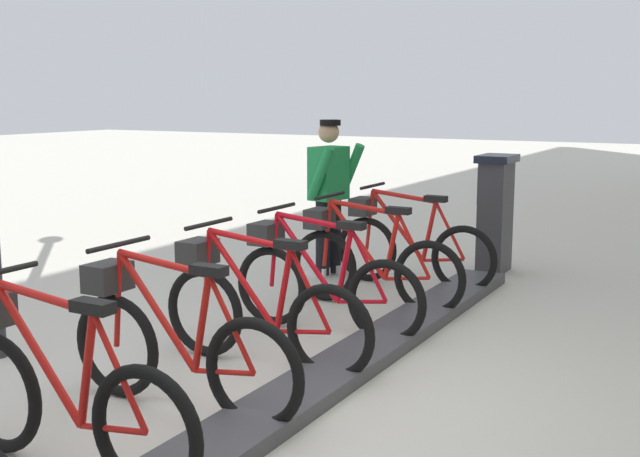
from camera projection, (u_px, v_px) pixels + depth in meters
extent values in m
plane|color=beige|center=(277.00, 417.00, 4.77)|extent=(60.00, 60.00, 0.00)
cube|color=#47474C|center=(277.00, 410.00, 4.76)|extent=(0.44, 8.16, 0.10)
cube|color=#38383D|center=(495.00, 217.00, 8.64)|extent=(0.28, 0.44, 1.20)
cube|color=#194C8C|center=(483.00, 185.00, 8.65)|extent=(0.03, 0.30, 0.40)
cube|color=black|center=(497.00, 159.00, 8.53)|extent=(0.36, 0.52, 0.08)
torus|color=black|center=(464.00, 259.00, 7.73)|extent=(0.67, 0.07, 0.67)
torus|color=black|center=(367.00, 249.00, 8.23)|extent=(0.67, 0.07, 0.67)
cylinder|color=red|center=(398.00, 225.00, 8.02)|extent=(0.60, 0.05, 0.70)
cylinder|color=red|center=(429.00, 231.00, 7.86)|extent=(0.16, 0.04, 0.61)
cylinder|color=red|center=(404.00, 196.00, 7.94)|extent=(0.69, 0.05, 0.11)
cylinder|color=red|center=(443.00, 260.00, 7.84)|extent=(0.43, 0.03, 0.09)
cylinder|color=red|center=(450.00, 230.00, 7.76)|extent=(0.33, 0.03, 0.56)
cylinder|color=red|center=(370.00, 220.00, 8.17)|extent=(0.10, 0.04, 0.62)
cube|color=black|center=(436.00, 199.00, 7.78)|extent=(0.22, 0.10, 0.06)
cylinder|color=black|center=(373.00, 186.00, 8.09)|extent=(0.03, 0.54, 0.03)
cube|color=#2D2D2D|center=(363.00, 206.00, 8.18)|extent=(0.20, 0.28, 0.18)
torus|color=black|center=(429.00, 278.00, 6.93)|extent=(0.67, 0.07, 0.67)
torus|color=black|center=(324.00, 266.00, 7.44)|extent=(0.67, 0.07, 0.67)
cylinder|color=red|center=(357.00, 239.00, 7.23)|extent=(0.60, 0.05, 0.70)
cylinder|color=red|center=(392.00, 247.00, 7.07)|extent=(0.16, 0.04, 0.61)
cylinder|color=red|center=(363.00, 207.00, 7.15)|extent=(0.69, 0.05, 0.11)
cylinder|color=red|center=(407.00, 278.00, 7.04)|extent=(0.43, 0.03, 0.09)
cylinder|color=red|center=(414.00, 246.00, 6.96)|extent=(0.33, 0.03, 0.56)
cylinder|color=red|center=(327.00, 234.00, 7.37)|extent=(0.10, 0.04, 0.62)
cube|color=black|center=(398.00, 211.00, 6.99)|extent=(0.22, 0.10, 0.06)
cylinder|color=black|center=(330.00, 196.00, 7.30)|extent=(0.03, 0.54, 0.03)
cube|color=#2D2D2D|center=(320.00, 218.00, 7.39)|extent=(0.20, 0.28, 0.18)
torus|color=black|center=(386.00, 302.00, 6.14)|extent=(0.67, 0.07, 0.67)
torus|color=black|center=(272.00, 286.00, 6.65)|extent=(0.67, 0.07, 0.67)
cylinder|color=red|center=(307.00, 257.00, 6.43)|extent=(0.60, 0.05, 0.70)
cylinder|color=red|center=(344.00, 266.00, 6.28)|extent=(0.16, 0.04, 0.61)
cylinder|color=red|center=(313.00, 221.00, 6.36)|extent=(0.69, 0.05, 0.11)
cylinder|color=red|center=(361.00, 302.00, 6.25)|extent=(0.43, 0.03, 0.09)
cylinder|color=red|center=(369.00, 265.00, 6.17)|extent=(0.33, 0.03, 0.56)
cylinder|color=red|center=(274.00, 250.00, 6.58)|extent=(0.10, 0.04, 0.62)
cube|color=black|center=(351.00, 225.00, 6.19)|extent=(0.22, 0.10, 0.06)
cylinder|color=black|center=(277.00, 208.00, 6.51)|extent=(0.03, 0.54, 0.03)
cube|color=#2D2D2D|center=(266.00, 233.00, 6.60)|extent=(0.20, 0.28, 0.18)
torus|color=black|center=(330.00, 332.00, 5.35)|extent=(0.67, 0.07, 0.67)
torus|color=black|center=(205.00, 312.00, 5.85)|extent=(0.67, 0.07, 0.67)
cylinder|color=red|center=(242.00, 280.00, 5.64)|extent=(0.60, 0.05, 0.70)
cylinder|color=red|center=(283.00, 291.00, 5.48)|extent=(0.16, 0.04, 0.61)
cylinder|color=red|center=(249.00, 239.00, 5.56)|extent=(0.69, 0.05, 0.11)
cylinder|color=red|center=(303.00, 332.00, 5.45)|extent=(0.43, 0.03, 0.09)
cylinder|color=red|center=(310.00, 290.00, 5.37)|extent=(0.33, 0.03, 0.56)
cylinder|color=red|center=(207.00, 272.00, 5.79)|extent=(0.10, 0.04, 0.62)
cube|color=black|center=(291.00, 244.00, 5.40)|extent=(0.22, 0.10, 0.06)
cylinder|color=black|center=(209.00, 224.00, 5.71)|extent=(0.03, 0.54, 0.03)
cube|color=#2D2D2D|center=(198.00, 252.00, 5.80)|extent=(0.20, 0.28, 0.18)
torus|color=black|center=(254.00, 374.00, 4.55)|extent=(0.67, 0.07, 0.67)
torus|color=black|center=(117.00, 346.00, 5.06)|extent=(0.67, 0.07, 0.67)
cylinder|color=red|center=(157.00, 310.00, 4.85)|extent=(0.60, 0.05, 0.70)
cylinder|color=red|center=(202.00, 324.00, 4.69)|extent=(0.16, 0.04, 0.61)
cylinder|color=red|center=(163.00, 263.00, 4.77)|extent=(0.69, 0.05, 0.11)
cylinder|color=red|center=(224.00, 372.00, 4.66)|extent=(0.43, 0.03, 0.09)
cylinder|color=red|center=(231.00, 324.00, 4.58)|extent=(0.33, 0.03, 0.56)
cylinder|color=red|center=(118.00, 300.00, 4.99)|extent=(0.10, 0.04, 0.62)
cube|color=black|center=(209.00, 270.00, 4.60)|extent=(0.22, 0.10, 0.06)
cylinder|color=black|center=(119.00, 244.00, 4.92)|extent=(0.03, 0.54, 0.03)
cube|color=#2D2D2D|center=(108.00, 277.00, 5.01)|extent=(0.20, 0.28, 0.18)
torus|color=black|center=(146.00, 433.00, 3.76)|extent=(0.67, 0.07, 0.67)
cylinder|color=red|center=(38.00, 352.00, 4.05)|extent=(0.60, 0.05, 0.70)
cylinder|color=red|center=(87.00, 370.00, 3.89)|extent=(0.16, 0.04, 0.61)
cylinder|color=red|center=(42.00, 297.00, 3.97)|extent=(0.69, 0.05, 0.11)
cylinder|color=red|center=(113.00, 429.00, 3.86)|extent=(0.43, 0.03, 0.09)
cylinder|color=red|center=(119.00, 372.00, 3.79)|extent=(0.33, 0.03, 0.56)
cube|color=black|center=(93.00, 307.00, 3.81)|extent=(0.22, 0.10, 0.06)
cube|color=white|center=(339.00, 270.00, 8.59)|extent=(0.27, 0.15, 0.10)
cube|color=white|center=(318.00, 271.00, 8.50)|extent=(0.27, 0.15, 0.10)
cylinder|color=black|center=(334.00, 234.00, 8.56)|extent=(0.15, 0.15, 0.82)
cylinder|color=black|center=(323.00, 237.00, 8.41)|extent=(0.15, 0.15, 0.82)
cube|color=#20934A|center=(329.00, 173.00, 8.37)|extent=(0.32, 0.44, 0.56)
cylinder|color=#20934A|center=(351.00, 169.00, 8.50)|extent=(0.35, 0.16, 0.57)
cylinder|color=#20934A|center=(321.00, 173.00, 8.11)|extent=(0.35, 0.16, 0.57)
sphere|color=tan|center=(329.00, 132.00, 8.30)|extent=(0.22, 0.22, 0.22)
cylinder|color=black|center=(330.00, 123.00, 8.27)|extent=(0.22, 0.22, 0.06)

